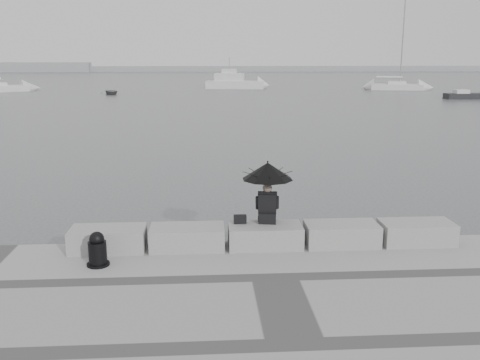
{
  "coord_description": "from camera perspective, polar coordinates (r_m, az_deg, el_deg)",
  "views": [
    {
      "loc": [
        -1.27,
        -11.52,
        4.6
      ],
      "look_at": [
        -0.33,
        3.0,
        1.22
      ],
      "focal_mm": 40.0,
      "sensor_mm": 36.0,
      "label": 1
    }
  ],
  "objects": [
    {
      "name": "stone_block_far_right",
      "position": [
        12.61,
        18.3,
        -5.36
      ],
      "size": [
        1.6,
        0.8,
        0.5
      ],
      "primitive_type": "cube",
      "color": "gray",
      "rests_on": "promenade"
    },
    {
      "name": "motor_cruiser",
      "position": [
        78.63,
        -0.53,
        10.38
      ],
      "size": [
        8.61,
        4.02,
        4.5
      ],
      "rotation": [
        0.0,
        0.0,
        -0.15
      ],
      "color": "silver",
      "rests_on": "ground"
    },
    {
      "name": "ground",
      "position": [
        12.46,
        2.42,
        -8.57
      ],
      "size": [
        360.0,
        360.0,
        0.0
      ],
      "primitive_type": "plane",
      "color": "#414346",
      "rests_on": "ground"
    },
    {
      "name": "dinghy",
      "position": [
        68.46,
        -13.58,
        9.11
      ],
      "size": [
        3.62,
        2.46,
        0.57
      ],
      "primitive_type": "imported",
      "rotation": [
        0.0,
        0.0,
        0.35
      ],
      "color": "slate",
      "rests_on": "ground"
    },
    {
      "name": "stone_block_centre",
      "position": [
        11.78,
        2.69,
        -5.99
      ],
      "size": [
        1.6,
        0.8,
        0.5
      ],
      "primitive_type": "cube",
      "color": "gray",
      "rests_on": "promenade"
    },
    {
      "name": "stone_block_far_left",
      "position": [
        11.91,
        -13.89,
        -6.16
      ],
      "size": [
        1.6,
        0.8,
        0.5
      ],
      "primitive_type": "cube",
      "color": "gray",
      "rests_on": "promenade"
    },
    {
      "name": "mooring_bollard",
      "position": [
        11.1,
        -14.96,
        -7.37
      ],
      "size": [
        0.45,
        0.45,
        0.71
      ],
      "color": "black",
      "rests_on": "promenade"
    },
    {
      "name": "stone_block_right",
      "position": [
        12.09,
        10.77,
        -5.72
      ],
      "size": [
        1.6,
        0.8,
        0.5
      ],
      "primitive_type": "cube",
      "color": "gray",
      "rests_on": "promenade"
    },
    {
      "name": "bag",
      "position": [
        11.8,
        0.01,
        -4.21
      ],
      "size": [
        0.28,
        0.16,
        0.18
      ],
      "primitive_type": "cube",
      "color": "black",
      "rests_on": "stone_block_centre"
    },
    {
      "name": "seated_person",
      "position": [
        11.64,
        2.96,
        0.15
      ],
      "size": [
        1.12,
        1.12,
        1.39
      ],
      "rotation": [
        0.0,
        0.0,
        -0.15
      ],
      "color": "black",
      "rests_on": "stone_block_centre"
    },
    {
      "name": "stone_block_left",
      "position": [
        11.72,
        -5.64,
        -6.14
      ],
      "size": [
        1.6,
        0.8,
        0.5
      ],
      "primitive_type": "cube",
      "color": "gray",
      "rests_on": "promenade"
    },
    {
      "name": "sailboat_right",
      "position": [
        78.62,
        16.35,
        9.6
      ],
      "size": [
        7.33,
        3.98,
        12.9
      ],
      "rotation": [
        0.0,
        0.0,
        -0.24
      ],
      "color": "silver",
      "rests_on": "ground"
    },
    {
      "name": "small_motorboat",
      "position": [
        64.66,
        23.06,
        8.26
      ],
      "size": [
        4.86,
        1.66,
        1.1
      ],
      "rotation": [
        0.0,
        0.0,
        0.01
      ],
      "color": "black",
      "rests_on": "ground"
    },
    {
      "name": "distant_landmass",
      "position": [
        166.21,
        -6.21,
        11.73
      ],
      "size": [
        180.0,
        8.0,
        2.8
      ],
      "color": "gray",
      "rests_on": "ground"
    }
  ]
}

